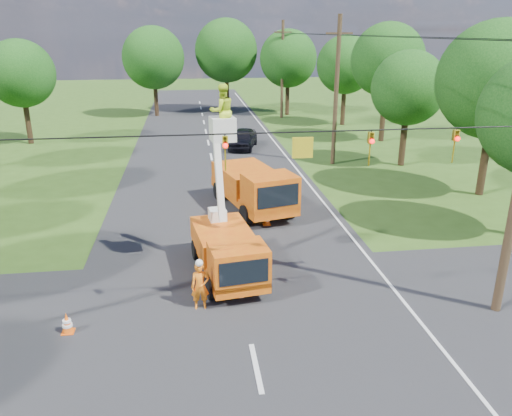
{
  "coord_description": "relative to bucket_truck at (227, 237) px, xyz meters",
  "views": [
    {
      "loc": [
        -1.58,
        -11.58,
        8.99
      ],
      "look_at": [
        0.83,
        6.15,
        2.6
      ],
      "focal_mm": 35.0,
      "sensor_mm": 36.0,
      "label": 1
    }
  ],
  "objects": [
    {
      "name": "ground",
      "position": [
        0.32,
        14.23,
        -1.63
      ],
      "size": [
        140.0,
        140.0,
        0.0
      ],
      "primitive_type": "plane",
      "color": "#315018",
      "rests_on": "ground"
    },
    {
      "name": "road_main",
      "position": [
        0.32,
        14.23,
        -1.63
      ],
      "size": [
        12.0,
        100.0,
        0.06
      ],
      "primitive_type": "cube",
      "color": "black",
      "rests_on": "ground"
    },
    {
      "name": "road_cross",
      "position": [
        0.32,
        -3.77,
        -1.63
      ],
      "size": [
        56.0,
        10.0,
        0.07
      ],
      "primitive_type": "cube",
      "color": "black",
      "rests_on": "ground"
    },
    {
      "name": "edge_line",
      "position": [
        5.92,
        14.23,
        -1.63
      ],
      "size": [
        0.12,
        90.0,
        0.02
      ],
      "primitive_type": "cube",
      "color": "silver",
      "rests_on": "ground"
    },
    {
      "name": "bucket_truck",
      "position": [
        0.0,
        0.0,
        0.0
      ],
      "size": [
        2.72,
        5.57,
        7.24
      ],
      "rotation": [
        0.0,
        0.0,
        0.14
      ],
      "color": "orange",
      "rests_on": "ground"
    },
    {
      "name": "second_truck",
      "position": [
        1.97,
        7.26,
        -0.35
      ],
      "size": [
        4.0,
        6.98,
        2.47
      ],
      "rotation": [
        0.0,
        0.0,
        0.26
      ],
      "color": "orange",
      "rests_on": "ground"
    },
    {
      "name": "ground_worker",
      "position": [
        -1.12,
        -2.31,
        -0.78
      ],
      "size": [
        0.63,
        0.42,
        1.71
      ],
      "primitive_type": "imported",
      "rotation": [
        0.0,
        0.0,
        0.02
      ],
      "color": "orange",
      "rests_on": "ground"
    },
    {
      "name": "distant_car",
      "position": [
        3.03,
        21.96,
        -0.84
      ],
      "size": [
        3.07,
        4.97,
        1.58
      ],
      "primitive_type": "imported",
      "rotation": [
        0.0,
        0.0,
        -0.28
      ],
      "color": "black",
      "rests_on": "ground"
    },
    {
      "name": "traffic_cone_2",
      "position": [
        1.44,
        1.65,
        -1.27
      ],
      "size": [
        0.38,
        0.38,
        0.71
      ],
      "color": "#F3580C",
      "rests_on": "ground"
    },
    {
      "name": "traffic_cone_3",
      "position": [
        2.31,
        5.04,
        -1.27
      ],
      "size": [
        0.38,
        0.38,
        0.71
      ],
      "color": "#F3580C",
      "rests_on": "ground"
    },
    {
      "name": "traffic_cone_4",
      "position": [
        -5.3,
        -3.23,
        -1.27
      ],
      "size": [
        0.38,
        0.38,
        0.71
      ],
      "color": "#F3580C",
      "rests_on": "ground"
    },
    {
      "name": "traffic_cone_7",
      "position": [
        4.42,
        11.3,
        -1.27
      ],
      "size": [
        0.38,
        0.38,
        0.71
      ],
      "color": "#F3580C",
      "rests_on": "ground"
    },
    {
      "name": "pole_right_mid",
      "position": [
        8.82,
        16.23,
        3.48
      ],
      "size": [
        1.8,
        0.3,
        10.0
      ],
      "color": "#4C3823",
      "rests_on": "ground"
    },
    {
      "name": "pole_right_far",
      "position": [
        8.82,
        36.23,
        3.48
      ],
      "size": [
        1.8,
        0.3,
        10.0
      ],
      "color": "#4C3823",
      "rests_on": "ground"
    },
    {
      "name": "signal_span",
      "position": [
        2.55,
        -3.78,
        4.25
      ],
      "size": [
        18.0,
        0.29,
        1.07
      ],
      "color": "black",
      "rests_on": "ground"
    },
    {
      "name": "tree_left_f",
      "position": [
        -14.48,
        26.23,
        4.06
      ],
      "size": [
        5.4,
        5.4,
        8.4
      ],
      "color": "#382616",
      "rests_on": "ground"
    },
    {
      "name": "tree_right_b",
      "position": [
        15.32,
        8.23,
        4.8
      ],
      "size": [
        6.4,
        6.4,
        9.65
      ],
      "color": "#382616",
      "rests_on": "ground"
    },
    {
      "name": "tree_right_c",
      "position": [
        13.52,
        15.23,
        3.68
      ],
      "size": [
        5.0,
        5.0,
        7.83
      ],
      "color": "#382616",
      "rests_on": "ground"
    },
    {
      "name": "tree_right_d",
      "position": [
        15.12,
        23.23,
        5.05
      ],
      "size": [
        6.0,
        6.0,
        9.7
      ],
      "color": "#382616",
      "rests_on": "ground"
    },
    {
      "name": "tree_right_e",
      "position": [
        14.12,
        31.23,
        4.18
      ],
      "size": [
        5.6,
        5.6,
        8.63
      ],
      "color": "#382616",
      "rests_on": "ground"
    },
    {
      "name": "tree_far_a",
      "position": [
        -4.68,
        39.23,
        4.56
      ],
      "size": [
        6.6,
        6.6,
        9.5
      ],
      "color": "#382616",
      "rests_on": "ground"
    },
    {
      "name": "tree_far_b",
      "position": [
        3.32,
        41.23,
        5.18
      ],
      "size": [
        7.0,
        7.0,
        10.32
      ],
      "color": "#382616",
      "rests_on": "ground"
    },
    {
      "name": "tree_far_c",
      "position": [
        9.82,
        38.23,
        4.43
      ],
      "size": [
        6.2,
        6.2,
        9.18
      ],
      "color": "#382616",
      "rests_on": "ground"
    }
  ]
}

